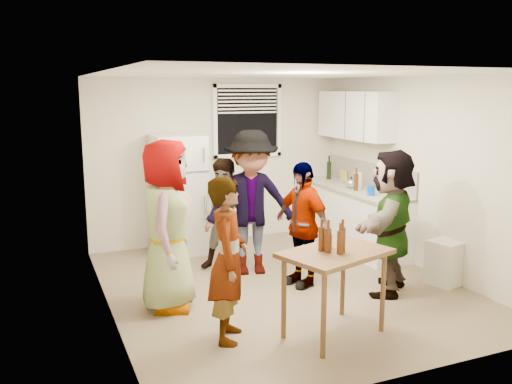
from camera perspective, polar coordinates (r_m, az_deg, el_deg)
name	(u,v)px	position (r m, az deg, el deg)	size (l,w,h in m)	color
room	(282,287)	(6.60, 2.77, -9.92)	(4.00, 4.50, 2.50)	beige
window	(248,121)	(8.39, -0.89, 7.49)	(1.12, 0.10, 1.06)	white
refrigerator	(179,194)	(7.83, -8.13, -0.24)	(0.70, 0.70, 1.70)	white
counter_lower	(352,218)	(8.24, 10.03, -2.73)	(0.60, 2.20, 0.86)	white
countertop	(353,189)	(8.15, 10.14, 0.35)	(0.64, 2.22, 0.04)	#BCB599
backsplash	(369,174)	(8.27, 11.84, 1.84)	(0.03, 2.20, 0.36)	#BCB8AD
upper_cabinets	(355,115)	(8.27, 10.39, 7.96)	(0.34, 1.60, 0.70)	white
kettle	(351,188)	(8.09, 9.99, 0.42)	(0.22, 0.18, 0.18)	silver
paper_towel	(357,189)	(8.00, 10.63, 0.29)	(0.11, 0.11, 0.25)	white
wine_bottle	(329,179)	(8.83, 7.66, 1.35)	(0.07, 0.07, 0.28)	black
beer_bottle_counter	(356,191)	(7.90, 10.45, 0.15)	(0.06, 0.06, 0.24)	#47230C
blue_cup	(371,195)	(7.58, 11.99, -0.34)	(0.10, 0.10, 0.13)	blue
picture_frame	(343,175)	(8.76, 9.19, 1.75)	(0.02, 0.19, 0.16)	gold
trash_bin	(445,264)	(6.99, 19.29, -7.17)	(0.37, 0.37, 0.54)	beige
serving_table	(333,334)	(5.47, 8.11, -14.60)	(0.99, 0.66, 0.84)	brown
beer_bottle_table	(340,254)	(5.08, 8.80, -6.45)	(0.06, 0.06, 0.22)	#47230C
red_cup	(327,248)	(5.25, 7.48, -5.85)	(0.10, 0.10, 0.13)	#B62232
guest_grey	(170,307)	(6.10, -9.08, -11.86)	(0.89, 1.83, 0.58)	#9A9A9A
guest_stripe	(229,338)	(5.34, -2.85, -15.11)	(0.57, 1.56, 0.37)	#141933
guest_back_left	(228,269)	(7.23, -2.99, -8.06)	(0.71, 1.47, 0.56)	#502F21
guest_back_right	(251,272)	(7.08, -0.49, -8.44)	(1.19, 1.84, 0.68)	#434349
guest_black	(301,284)	(6.70, 4.76, -9.63)	(0.88, 1.50, 0.37)	black
guest_orange	(388,291)	(6.64, 13.72, -10.10)	(1.55, 1.67, 0.49)	#DD6E52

